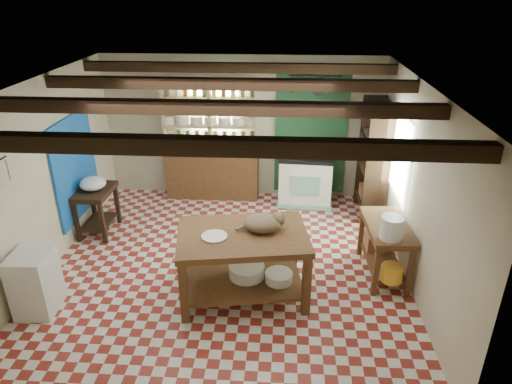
# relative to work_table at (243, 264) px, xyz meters

# --- Properties ---
(floor) EXTENTS (5.00, 5.00, 0.02)m
(floor) POSITION_rel_work_table_xyz_m (-0.29, 0.64, -0.46)
(floor) COLOR maroon
(floor) RESTS_ON ground
(ceiling) EXTENTS (5.00, 5.00, 0.02)m
(ceiling) POSITION_rel_work_table_xyz_m (-0.29, 0.64, 2.15)
(ceiling) COLOR #47484C
(ceiling) RESTS_ON wall_back
(wall_back) EXTENTS (5.00, 0.04, 2.60)m
(wall_back) POSITION_rel_work_table_xyz_m (-0.29, 3.14, 0.85)
(wall_back) COLOR beige
(wall_back) RESTS_ON floor
(wall_front) EXTENTS (5.00, 0.04, 2.60)m
(wall_front) POSITION_rel_work_table_xyz_m (-0.29, -1.86, 0.85)
(wall_front) COLOR beige
(wall_front) RESTS_ON floor
(wall_left) EXTENTS (0.04, 5.00, 2.60)m
(wall_left) POSITION_rel_work_table_xyz_m (-2.79, 0.64, 0.85)
(wall_left) COLOR beige
(wall_left) RESTS_ON floor
(wall_right) EXTENTS (0.04, 5.00, 2.60)m
(wall_right) POSITION_rel_work_table_xyz_m (2.21, 0.64, 0.85)
(wall_right) COLOR beige
(wall_right) RESTS_ON floor
(ceiling_beams) EXTENTS (5.00, 3.80, 0.15)m
(ceiling_beams) POSITION_rel_work_table_xyz_m (-0.29, 0.64, 2.03)
(ceiling_beams) COLOR black
(ceiling_beams) RESTS_ON ceiling
(blue_wall_patch) EXTENTS (0.04, 1.40, 1.60)m
(blue_wall_patch) POSITION_rel_work_table_xyz_m (-2.76, 1.54, 0.65)
(blue_wall_patch) COLOR #175CB2
(blue_wall_patch) RESTS_ON wall_left
(green_wall_patch) EXTENTS (1.30, 0.04, 2.30)m
(green_wall_patch) POSITION_rel_work_table_xyz_m (0.96, 3.11, 0.80)
(green_wall_patch) COLOR #1D4929
(green_wall_patch) RESTS_ON wall_back
(window_back) EXTENTS (0.90, 0.02, 0.80)m
(window_back) POSITION_rel_work_table_xyz_m (-0.79, 3.12, 1.25)
(window_back) COLOR beige
(window_back) RESTS_ON wall_back
(window_right) EXTENTS (0.02, 1.30, 1.20)m
(window_right) POSITION_rel_work_table_xyz_m (2.19, 1.64, 0.95)
(window_right) COLOR beige
(window_right) RESTS_ON wall_right
(pot_rack) EXTENTS (0.86, 0.12, 0.36)m
(pot_rack) POSITION_rel_work_table_xyz_m (0.96, 2.69, 1.73)
(pot_rack) COLOR black
(pot_rack) RESTS_ON ceiling
(shelving_unit) EXTENTS (1.70, 0.34, 2.20)m
(shelving_unit) POSITION_rel_work_table_xyz_m (-0.84, 2.95, 0.65)
(shelving_unit) COLOR tan
(shelving_unit) RESTS_ON floor
(tall_rack) EXTENTS (0.40, 0.86, 2.00)m
(tall_rack) POSITION_rel_work_table_xyz_m (1.99, 2.44, 0.55)
(tall_rack) COLOR black
(tall_rack) RESTS_ON floor
(work_table) EXTENTS (1.75, 1.31, 0.91)m
(work_table) POSITION_rel_work_table_xyz_m (0.00, 0.00, 0.00)
(work_table) COLOR brown
(work_table) RESTS_ON floor
(stove) EXTENTS (0.99, 0.70, 0.93)m
(stove) POSITION_rel_work_table_xyz_m (0.89, 2.79, 0.01)
(stove) COLOR white
(stove) RESTS_ON floor
(prep_table) EXTENTS (0.53, 0.76, 0.76)m
(prep_table) POSITION_rel_work_table_xyz_m (-2.49, 1.47, -0.07)
(prep_table) COLOR black
(prep_table) RESTS_ON floor
(white_cabinet) EXTENTS (0.47, 0.56, 0.80)m
(white_cabinet) POSITION_rel_work_table_xyz_m (-2.51, -0.47, -0.05)
(white_cabinet) COLOR silver
(white_cabinet) RESTS_ON floor
(right_counter) EXTENTS (0.59, 1.11, 0.78)m
(right_counter) POSITION_rel_work_table_xyz_m (1.89, 0.59, -0.06)
(right_counter) COLOR brown
(right_counter) RESTS_ON floor
(cat) EXTENTS (0.55, 0.49, 0.21)m
(cat) POSITION_rel_work_table_xyz_m (0.24, 0.09, 0.56)
(cat) COLOR #856E4D
(cat) RESTS_ON work_table
(steel_tray) EXTENTS (0.37, 0.37, 0.02)m
(steel_tray) POSITION_rel_work_table_xyz_m (-0.34, -0.11, 0.46)
(steel_tray) COLOR #AEADB5
(steel_tray) RESTS_ON work_table
(basin_large) EXTENTS (0.53, 0.53, 0.16)m
(basin_large) POSITION_rel_work_table_xyz_m (0.04, 0.06, -0.13)
(basin_large) COLOR silver
(basin_large) RESTS_ON work_table
(basin_small) EXTENTS (0.40, 0.40, 0.12)m
(basin_small) POSITION_rel_work_table_xyz_m (0.46, -0.03, -0.15)
(basin_small) COLOR silver
(basin_small) RESTS_ON work_table
(kettle_left) EXTENTS (0.19, 0.19, 0.21)m
(kettle_left) POSITION_rel_work_table_xyz_m (0.64, 2.81, 0.58)
(kettle_left) COLOR #AEADB5
(kettle_left) RESTS_ON stove
(kettle_right) EXTENTS (0.18, 0.18, 0.21)m
(kettle_right) POSITION_rel_work_table_xyz_m (0.99, 2.78, 0.58)
(kettle_right) COLOR black
(kettle_right) RESTS_ON stove
(enamel_bowl) EXTENTS (0.41, 0.41, 0.20)m
(enamel_bowl) POSITION_rel_work_table_xyz_m (-2.49, 1.47, 0.41)
(enamel_bowl) COLOR silver
(enamel_bowl) RESTS_ON prep_table
(white_bucket) EXTENTS (0.31, 0.31, 0.29)m
(white_bucket) POSITION_rel_work_table_xyz_m (1.86, 0.23, 0.47)
(white_bucket) COLOR silver
(white_bucket) RESTS_ON right_counter
(wicker_basket) EXTENTS (0.38, 0.31, 0.26)m
(wicker_basket) POSITION_rel_work_table_xyz_m (1.88, 0.89, -0.12)
(wicker_basket) COLOR #9F6740
(wicker_basket) RESTS_ON right_counter
(yellow_tub) EXTENTS (0.30, 0.30, 0.21)m
(yellow_tub) POSITION_rel_work_table_xyz_m (1.91, 0.14, -0.14)
(yellow_tub) COLOR gold
(yellow_tub) RESTS_ON right_counter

